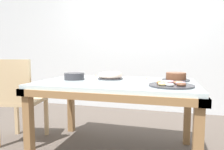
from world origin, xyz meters
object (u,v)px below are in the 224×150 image
at_px(cake_chocolate_round, 176,77).
at_px(cake_golden_bundt, 110,76).
at_px(chair, 19,97).
at_px(tealight_near_cakes, 97,81).
at_px(pastry_platter, 171,85).
at_px(tealight_left_edge, 146,80).
at_px(plate_stack, 74,76).
at_px(tealight_right_edge, 68,76).
at_px(tealight_near_front, 96,77).
at_px(tealight_centre, 75,76).

height_order(cake_chocolate_round, cake_golden_bundt, cake_chocolate_round).
bearing_deg(chair, tealight_near_cakes, 0.13).
distance_m(pastry_platter, tealight_near_cakes, 0.69).
distance_m(cake_chocolate_round, tealight_left_edge, 0.31).
height_order(cake_golden_bundt, tealight_near_cakes, cake_golden_bundt).
bearing_deg(pastry_platter, plate_stack, 168.54).
xyz_separation_m(tealight_right_edge, tealight_near_front, (0.36, -0.01, 0.00)).
distance_m(tealight_centre, tealight_near_front, 0.25).
height_order(tealight_left_edge, tealight_near_front, same).
xyz_separation_m(pastry_platter, tealight_centre, (-1.06, 0.39, -0.00)).
relative_size(pastry_platter, tealight_left_edge, 9.29).
bearing_deg(tealight_near_front, chair, -156.13).
bearing_deg(tealight_centre, chair, -149.28).
xyz_separation_m(plate_stack, tealight_near_cakes, (0.29, -0.12, -0.02)).
xyz_separation_m(chair, tealight_left_edge, (1.35, 0.24, 0.21)).
bearing_deg(pastry_platter, cake_golden_bundt, 151.15).
height_order(chair, cake_chocolate_round, chair).
xyz_separation_m(cake_chocolate_round, tealight_near_cakes, (-0.74, -0.33, -0.03)).
xyz_separation_m(pastry_platter, tealight_near_front, (-0.82, 0.42, -0.00)).
height_order(chair, pastry_platter, chair).
bearing_deg(plate_stack, tealight_near_front, 54.24).
distance_m(pastry_platter, plate_stack, 1.00).
height_order(chair, tealight_left_edge, chair).
distance_m(cake_golden_bundt, tealight_left_edge, 0.39).
bearing_deg(cake_golden_bundt, chair, -164.70).
height_order(chair, tealight_right_edge, chair).
bearing_deg(tealight_near_cakes, chair, -179.87).
distance_m(cake_chocolate_round, tealight_centre, 1.11).
relative_size(chair, pastry_platter, 2.53).
bearing_deg(cake_golden_bundt, tealight_near_cakes, -103.24).
height_order(tealight_right_edge, tealight_near_cakes, same).
relative_size(plate_stack, tealight_near_front, 5.25).
bearing_deg(tealight_near_front, cake_golden_bundt, -21.65).
distance_m(tealight_left_edge, tealight_near_front, 0.59).
xyz_separation_m(tealight_right_edge, tealight_near_cakes, (0.49, -0.35, 0.00)).
distance_m(cake_chocolate_round, plate_stack, 1.05).
height_order(chair, tealight_near_front, chair).
height_order(plate_stack, tealight_centre, plate_stack).
relative_size(cake_chocolate_round, pastry_platter, 0.74).
bearing_deg(tealight_near_cakes, tealight_right_edge, 144.88).
height_order(pastry_platter, tealight_near_cakes, same).
bearing_deg(cake_golden_bundt, plate_stack, -157.71).
xyz_separation_m(tealight_near_front, tealight_near_cakes, (0.13, -0.34, 0.00)).
relative_size(cake_chocolate_round, tealight_near_cakes, 6.89).
bearing_deg(chair, cake_golden_bundt, 15.30).
relative_size(tealight_centre, tealight_near_front, 1.00).
relative_size(chair, tealight_near_cakes, 23.50).
xyz_separation_m(tealight_right_edge, tealight_left_edge, (0.94, -0.11, 0.00)).
relative_size(tealight_centre, tealight_near_cakes, 1.00).
bearing_deg(cake_golden_bundt, tealight_left_edge, -4.13).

